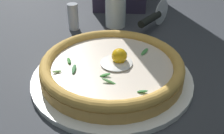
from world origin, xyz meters
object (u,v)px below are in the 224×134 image
Objects in this scene: pepper_shaker at (73,17)px; pizza at (112,66)px; pizza_cutter at (153,17)px; drinking_glass at (116,12)px.

pizza is at bearing 26.00° from pepper_shaker.
pizza_cutter is 1.37× the size of drinking_glass.
pizza is 0.30m from pizza_cutter.
pepper_shaker is at bearing -75.88° from drinking_glass.
pizza is 2.97× the size of drinking_glass.
pizza_cutter is 1.77× the size of pepper_shaker.
pizza_cutter is at bearing 157.46° from pizza.
pepper_shaker reaches higher than pizza.
drinking_glass is (-0.30, -0.00, 0.01)m from pizza.
pizza is 0.30m from drinking_glass.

